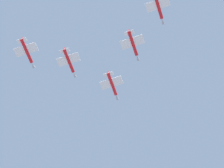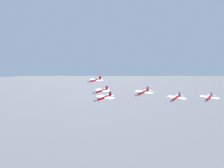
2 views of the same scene
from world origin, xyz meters
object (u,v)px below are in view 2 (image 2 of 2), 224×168
object	(u,v)px
jet_lead	(104,97)
jet_port_inner	(143,92)
jet_starboard_inner	(102,91)
jet_center_rear	(209,98)
jet_port_outer	(176,98)
jet_starboard_outer	(95,80)

from	to	relation	value
jet_lead	jet_port_inner	distance (m)	18.48
jet_port_inner	jet_starboard_inner	xyz separation A→B (m)	(-13.59, 20.89, -2.86)
jet_center_rear	jet_port_outer	bearing A→B (deg)	37.63
jet_port_outer	jet_starboard_outer	bearing A→B (deg)	0.00
jet_starboard_inner	jet_starboard_outer	distance (m)	15.90
jet_lead	jet_center_rear	distance (m)	49.66
jet_lead	jet_starboard_outer	distance (m)	33.98
jet_lead	jet_starboard_outer	xyz separation A→B (m)	(5.74, 33.46, 1.34)
jet_lead	jet_port_inner	xyz separation A→B (m)	(18.17, -3.05, 1.43)
jet_port_inner	jet_port_outer	xyz separation A→B (m)	(14.74, -5.27, -2.77)
jet_port_inner	jet_starboard_inner	world-z (taller)	jet_port_inner
jet_lead	jet_center_rear	world-z (taller)	jet_lead
jet_starboard_inner	jet_lead	bearing A→B (deg)	132.55
jet_port_inner	jet_port_outer	bearing A→B (deg)	-142.72
jet_starboard_inner	jet_center_rear	distance (m)	53.37
jet_lead	jet_port_outer	bearing A→B (deg)	-137.22
jet_lead	jet_starboard_outer	world-z (taller)	jet_starboard_outer
jet_port_outer	jet_center_rear	xyz separation A→B (m)	(14.84, -5.21, -0.01)
jet_port_inner	jet_center_rear	distance (m)	31.51
jet_starboard_inner	jet_center_rear	size ratio (longest dim) A/B	1.00
jet_starboard_inner	jet_starboard_outer	size ratio (longest dim) A/B	1.00
jet_starboard_outer	jet_port_inner	bearing A→B (deg)	165.76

